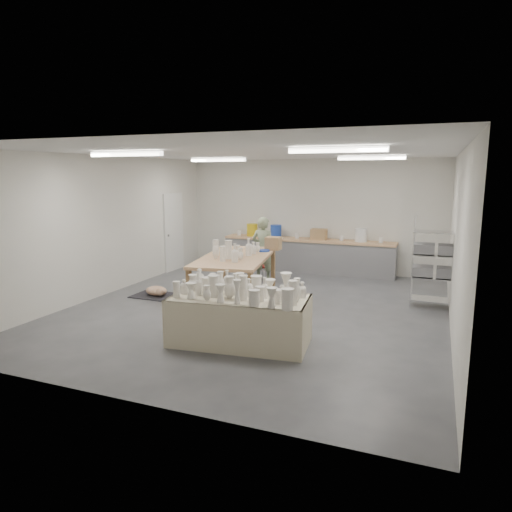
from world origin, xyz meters
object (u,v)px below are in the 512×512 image
at_px(work_table, 239,256).
at_px(potter, 263,249).
at_px(drying_table, 240,317).
at_px(red_stool, 267,267).

relative_size(work_table, potter, 1.73).
height_order(drying_table, work_table, work_table).
bearing_deg(work_table, drying_table, -76.02).
relative_size(potter, red_stool, 4.27).
bearing_deg(potter, red_stool, -88.34).
bearing_deg(red_stool, drying_table, -75.13).
height_order(work_table, potter, potter).
xyz_separation_m(drying_table, red_stool, (-1.15, 4.35, -0.13)).
relative_size(drying_table, red_stool, 5.97).
distance_m(potter, red_stool, 0.56).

